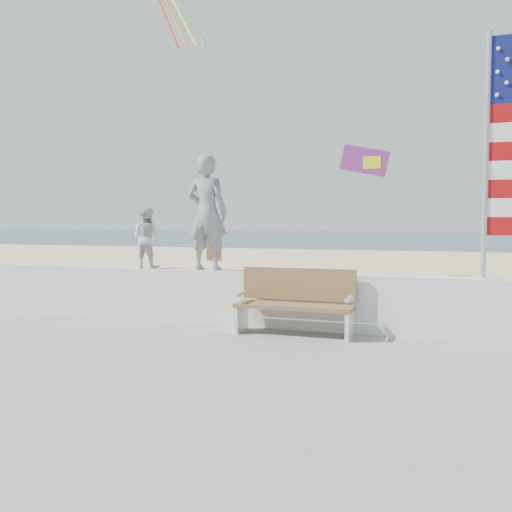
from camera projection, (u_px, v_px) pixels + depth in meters
The scene contains 9 objects.
ground at pixel (197, 365), 7.18m from camera, with size 220.00×220.00×0.00m, color #294552.
sand at pixel (331, 286), 15.66m from camera, with size 90.00×40.00×0.08m, color beige.
seawall at pixel (249, 298), 9.02m from camera, with size 30.00×0.35×0.90m, color silver.
adult at pixel (207, 213), 9.18m from camera, with size 0.71×0.47×1.95m, color gray.
child at pixel (146, 238), 9.59m from camera, with size 0.52×0.41×1.07m, color silver.
bench at pixel (295, 301), 8.29m from camera, with size 1.80×0.57×1.00m.
flag at pixel (496, 145), 7.66m from camera, with size 0.50×0.08×3.50m.
parafoil_kite at pixel (366, 161), 10.21m from camera, with size 0.92×0.24×0.63m.
sign at pixel (214, 269), 10.89m from camera, with size 0.32×0.07×1.46m.
Camera 1 is at (3.05, -6.43, 1.89)m, focal length 38.00 mm.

